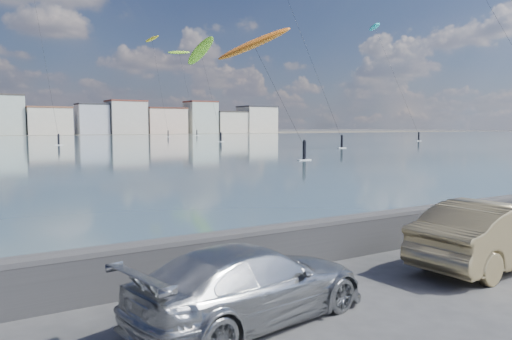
{
  "coord_description": "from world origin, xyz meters",
  "views": [
    {
      "loc": [
        -5.57,
        -6.63,
        3.31
      ],
      "look_at": [
        1.0,
        4.0,
        2.2
      ],
      "focal_mm": 35.0,
      "sensor_mm": 36.0,
      "label": 1
    }
  ],
  "objects": [
    {
      "name": "ground",
      "position": [
        0.0,
        0.0,
        0.0
      ],
      "size": [
        700.0,
        700.0,
        0.0
      ],
      "primitive_type": "plane",
      "color": "#333335",
      "rests_on": "ground"
    },
    {
      "name": "seawall",
      "position": [
        0.0,
        2.7,
        0.58
      ],
      "size": [
        400.0,
        0.36,
        1.08
      ],
      "color": "#28282B",
      "rests_on": "ground"
    },
    {
      "name": "car_silver",
      "position": [
        -1.32,
        0.42,
        0.65
      ],
      "size": [
        4.75,
        2.58,
        1.31
      ],
      "primitive_type": "imported",
      "rotation": [
        0.0,
        0.0,
        1.75
      ],
      "color": "#A5A8AC",
      "rests_on": "ground"
    },
    {
      "name": "car_champagne",
      "position": [
        5.24,
        0.21,
        0.78
      ],
      "size": [
        4.84,
        1.96,
        1.56
      ],
      "primitive_type": "imported",
      "rotation": [
        0.0,
        0.0,
        1.63
      ],
      "color": "tan",
      "rests_on": "ground"
    },
    {
      "name": "kitesurfer_3",
      "position": [
        49.41,
        143.24,
        29.59
      ],
      "size": [
        2.95,
        17.01,
        31.06
      ],
      "color": "yellow",
      "rests_on": "ground"
    },
    {
      "name": "kitesurfer_9",
      "position": [
        63.18,
        154.5,
        27.67
      ],
      "size": [
        7.92,
        12.15,
        29.29
      ],
      "color": "#8CD826",
      "rests_on": "ground"
    },
    {
      "name": "kitesurfer_12",
      "position": [
        44.23,
        97.91,
        20.07
      ],
      "size": [
        5.02,
        19.08,
        23.55
      ],
      "color": "#8CD826",
      "rests_on": "ground"
    },
    {
      "name": "kitesurfer_15",
      "position": [
        27.24,
        47.01,
        13.28
      ],
      "size": [
        8.79,
        20.6,
        15.99
      ],
      "color": "orange",
      "rests_on": "ground"
    },
    {
      "name": "kitesurfer_17",
      "position": [
        81.53,
        80.77,
        26.28
      ],
      "size": [
        8.51,
        19.14,
        28.06
      ],
      "color": "#19BFBF",
      "rests_on": "ground"
    }
  ]
}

